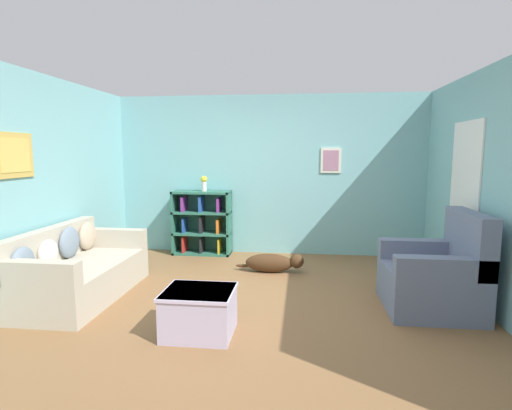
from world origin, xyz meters
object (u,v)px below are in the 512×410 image
object	(u,v)px
bookshelf	(202,223)
dog	(273,263)
vase	(204,183)
recliner_chair	(436,276)
couch	(76,271)
coffee_table	(199,311)

from	to	relation	value
bookshelf	dog	bearing A→B (deg)	-36.05
vase	recliner_chair	bearing A→B (deg)	-33.61
couch	dog	bearing A→B (deg)	28.58
bookshelf	vase	world-z (taller)	vase
couch	recliner_chair	size ratio (longest dim) A/B	1.66
couch	vase	distance (m)	2.49
recliner_chair	coffee_table	bearing A→B (deg)	-159.74
couch	dog	world-z (taller)	couch
bookshelf	dog	xyz separation A→B (m)	(1.25, -0.91, -0.39)
recliner_chair	dog	xyz separation A→B (m)	(-1.83, 1.13, -0.23)
dog	recliner_chair	bearing A→B (deg)	-31.68
bookshelf	couch	bearing A→B (deg)	-114.67
couch	vase	xyz separation A→B (m)	(1.02, 2.09, 0.88)
dog	bookshelf	bearing A→B (deg)	143.95
couch	bookshelf	size ratio (longest dim) A/B	1.68
coffee_table	recliner_chair	bearing A→B (deg)	20.26
recliner_chair	dog	distance (m)	2.16
couch	bookshelf	xyz separation A→B (m)	(0.97, 2.12, 0.21)
couch	coffee_table	xyz separation A→B (m)	(1.68, -0.79, -0.08)
couch	vase	world-z (taller)	vase
vase	coffee_table	bearing A→B (deg)	-77.13
coffee_table	vase	world-z (taller)	vase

